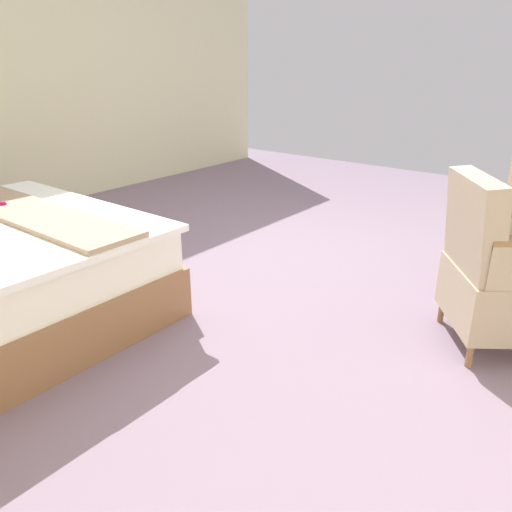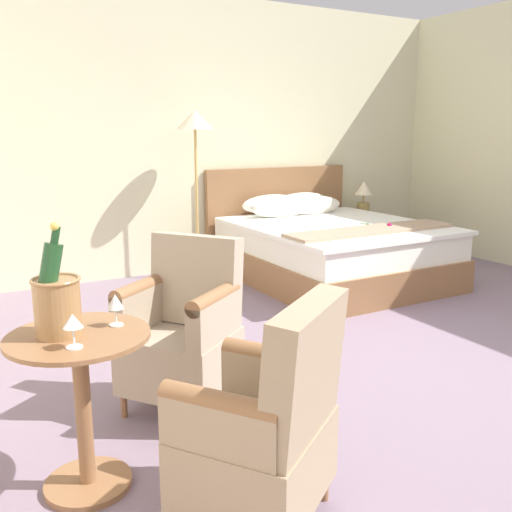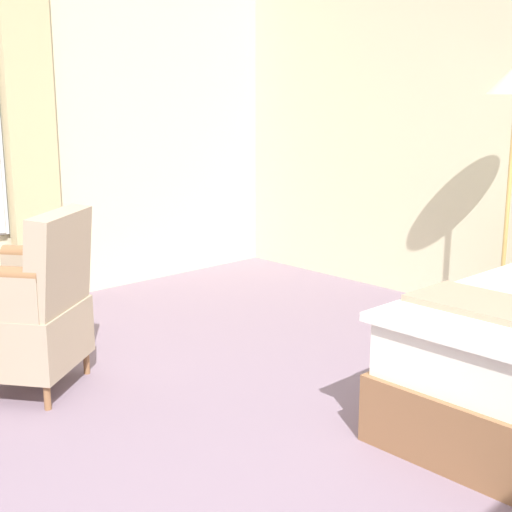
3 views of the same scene
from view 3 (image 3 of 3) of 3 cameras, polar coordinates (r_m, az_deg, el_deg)
armchair_by_window at (r=3.95m, az=-17.30°, el=-4.15°), size 0.75×0.75×0.97m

